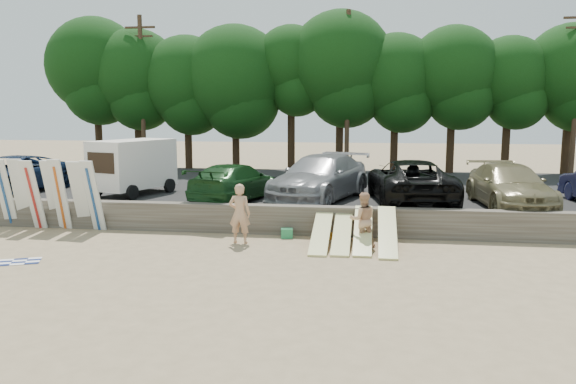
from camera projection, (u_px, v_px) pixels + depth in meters
The scene contains 27 objects.
ground at pixel (254, 255), 16.54m from camera, with size 120.00×120.00×0.00m, color tan.
seawall at pixel (272, 219), 19.41m from camera, with size 44.00×0.50×1.00m, color #6B6356.
parking_lot at pixel (299, 193), 26.77m from camera, with size 44.00×14.50×0.70m, color #282828.
treeline at pixel (292, 73), 33.02m from camera, with size 33.43×6.31×9.31m.
utility_poles at pixel (348, 89), 31.15m from camera, with size 25.80×0.26×9.00m.
box_trailer at pixel (133, 164), 23.66m from camera, with size 2.90×4.01×2.31m.
car_0 at pixel (11, 174), 24.30m from camera, with size 2.63×5.70×1.58m, color #11203D.
car_1 at pixel (235, 182), 22.19m from camera, with size 2.05×5.04×1.46m, color #173F1A.
car_2 at pixel (320, 177), 22.43m from camera, with size 2.48×6.09×1.77m, color gray.
car_3 at pixel (410, 181), 21.65m from camera, with size 2.78×6.02×1.67m, color black.
car_4 at pixel (509, 186), 20.63m from camera, with size 2.20×5.40×1.57m, color #827853.
surfboard_upright_0 at pixel (5, 194), 20.23m from camera, with size 0.50×0.06×2.60m, color silver.
surfboard_upright_1 at pixel (20, 193), 20.27m from camera, with size 0.50×0.06×2.60m, color silver.
surfboard_upright_2 at pixel (33, 195), 19.93m from camera, with size 0.50×0.06×2.60m, color silver.
surfboard_upright_3 at pixel (53, 194), 20.07m from camera, with size 0.50×0.06×2.60m, color silver.
surfboard_upright_4 at pixel (60, 194), 19.91m from camera, with size 0.50×0.06×2.60m, color silver.
surfboard_upright_5 at pixel (80, 196), 19.82m from camera, with size 0.50×0.06×2.60m, color silver.
surfboard_upright_6 at pixel (93, 196), 19.63m from camera, with size 0.50×0.06×2.60m, color silver.
surfboard_low_0 at pixel (321, 232), 17.66m from camera, with size 0.56×3.00×0.07m, color #E1DE8D.
surfboard_low_1 at pixel (342, 232), 17.63m from camera, with size 0.56×3.00×0.07m, color #E1DE8D.
surfboard_low_2 at pixel (363, 230), 17.55m from camera, with size 0.56×3.00×0.07m, color #E1DE8D.
surfboard_low_3 at pixel (387, 231), 17.24m from camera, with size 0.56×3.00×0.07m, color #E1DE8D.
beachgoer_a at pixel (240, 214), 17.93m from camera, with size 0.70×0.46×1.93m, color tan.
beachgoer_b at pixel (363, 220), 17.47m from camera, with size 0.84×0.65×1.72m, color tan.
cooler at pixel (287, 233), 18.78m from camera, with size 0.38×0.30×0.32m, color #289454.
gear_bag at pixel (327, 236), 18.60m from camera, with size 0.30×0.25×0.22m, color orange.
beach_towel at pixel (12, 262), 15.76m from camera, with size 1.50×1.50×0.00m, color white.
Camera 1 is at (3.32, -15.79, 4.22)m, focal length 35.00 mm.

